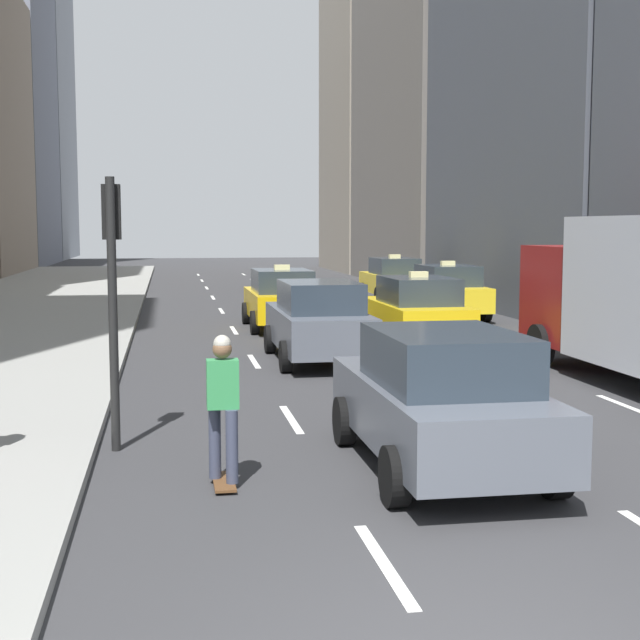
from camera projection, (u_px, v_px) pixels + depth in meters
The scene contains 10 objects.
sidewalk_left at pixel (25, 309), 31.19m from camera, with size 8.00×66.00×0.15m, color gray.
lane_markings at pixel (313, 318), 28.89m from camera, with size 5.72×56.00×0.01m.
taxi_lead at pixel (445, 291), 28.74m from camera, with size 2.02×4.40×1.87m.
taxi_second at pixel (416, 311), 22.00m from camera, with size 2.02×4.40×1.87m.
taxi_third at pixel (393, 279), 35.41m from camera, with size 2.02×4.40×1.87m.
taxi_fourth at pixel (281, 298), 25.86m from camera, with size 2.02×4.40×1.87m.
sedan_black_near at pixel (441, 399), 10.78m from camera, with size 2.02×4.41×1.73m.
sedan_silver_behind at pixel (318, 321), 19.51m from camera, with size 2.02×4.61×1.78m.
skateboarder at pixel (223, 403), 10.10m from camera, with size 0.36×0.80×1.75m.
traffic_light_pole at pixel (112, 269), 11.65m from camera, with size 0.24×0.42×3.60m.
Camera 1 is at (-2.03, -5.36, 2.96)m, focal length 50.00 mm.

